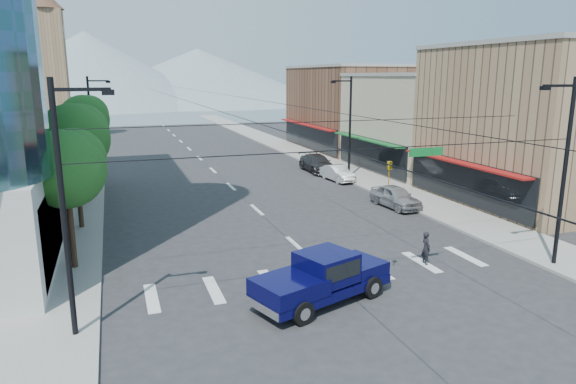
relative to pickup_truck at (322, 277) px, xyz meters
name	(u,v)px	position (x,y,z in m)	size (l,w,h in m)	color
ground	(342,287)	(1.45, 1.09, -1.07)	(160.00, 160.00, 0.00)	#28282B
sidewalk_left	(86,160)	(-10.55, 41.09, -0.99)	(4.00, 120.00, 0.15)	gray
sidewalk_right	(294,150)	(13.45, 41.09, -0.99)	(4.00, 120.00, 0.15)	gray
shop_near	(539,126)	(21.45, 11.09, 4.43)	(12.00, 14.00, 11.00)	#8C6B4C
shop_mid	(427,123)	(21.45, 25.09, 3.43)	(12.00, 14.00, 9.00)	tan
shop_far	(354,109)	(21.45, 41.09, 3.93)	(12.00, 18.00, 10.00)	brown
clock_tower	(51,64)	(-15.05, 63.09, 9.57)	(4.80, 4.80, 20.40)	#8C6B4C
mountain_left	(87,69)	(-13.55, 151.09, 9.93)	(80.00, 80.00, 22.00)	gray
mountain_right	(198,76)	(21.45, 161.09, 7.93)	(90.00, 90.00, 18.00)	gray
tree_near	(69,166)	(-9.62, 7.18, 3.92)	(3.65, 3.64, 6.71)	black
tree_midnear	(76,136)	(-9.61, 14.18, 4.52)	(4.09, 4.09, 7.52)	black
tree_midfar	(83,134)	(-9.62, 21.18, 3.92)	(3.65, 3.64, 6.71)	black
tree_far	(86,118)	(-9.61, 28.18, 4.52)	(4.09, 4.09, 7.52)	black
signal_rig	(360,188)	(1.65, 0.09, 3.57)	(21.80, 0.20, 9.00)	black
lamp_pole_nw	(93,123)	(-9.21, 31.09, 3.87)	(2.00, 0.25, 9.00)	black
lamp_pole_ne	(349,123)	(12.12, 23.09, 3.87)	(2.00, 0.25, 9.00)	black
pickup_truck	(322,277)	(0.00, 0.00, 0.00)	(6.41, 4.03, 2.05)	#08083F
pedestrian	(426,248)	(6.48, 2.33, -0.25)	(0.60, 0.39, 1.64)	black
parked_car_near	(396,197)	(10.85, 12.60, -0.30)	(1.81, 4.50, 1.53)	#9A9A9E
parked_car_mid	(338,173)	(10.85, 22.42, -0.39)	(1.44, 4.12, 1.36)	silver
parked_car_far	(317,163)	(10.85, 27.18, -0.26)	(2.27, 5.58, 1.62)	#272729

